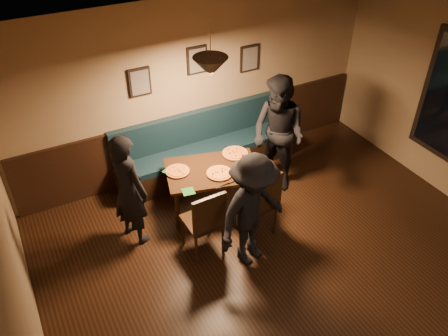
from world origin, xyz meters
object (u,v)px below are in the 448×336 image
object	(u,v)px
chair_near_right	(256,201)
diner_left	(129,190)
diner_right	(278,134)
soda_glass	(261,166)
chair_near_left	(202,219)
diner_front	(253,211)
booth_bench	(207,146)
tabasco_bottle	(243,157)
dining_table	(213,189)

from	to	relation	value
chair_near_right	diner_left	size ratio (longest dim) A/B	0.64
diner_right	soda_glass	bearing A→B (deg)	-70.37
chair_near_left	diner_front	size ratio (longest dim) A/B	0.64
booth_bench	tabasco_bottle	xyz separation A→B (m)	(0.15, -0.87, 0.26)
chair_near_left	chair_near_right	size ratio (longest dim) A/B	0.98
chair_near_right	soda_glass	xyz separation A→B (m)	(0.29, 0.37, 0.25)
chair_near_right	tabasco_bottle	world-z (taller)	chair_near_right
dining_table	diner_front	world-z (taller)	diner_front
diner_left	soda_glass	size ratio (longest dim) A/B	10.36
soda_glass	tabasco_bottle	world-z (taller)	soda_glass
diner_right	soda_glass	world-z (taller)	diner_right
chair_near_right	diner_front	world-z (taller)	diner_front
diner_right	soda_glass	distance (m)	0.69
diner_right	diner_left	bearing A→B (deg)	-104.63
diner_front	tabasco_bottle	xyz separation A→B (m)	(0.50, 1.12, -0.05)
diner_right	chair_near_left	bearing A→B (deg)	-82.36
booth_bench	diner_right	distance (m)	1.21
dining_table	diner_left	distance (m)	1.32
chair_near_left	diner_right	bearing A→B (deg)	22.90
diner_left	diner_front	size ratio (longest dim) A/B	1.03
diner_right	chair_near_right	bearing A→B (deg)	-64.24
dining_table	soda_glass	xyz separation A→B (m)	(0.59, -0.35, 0.43)
booth_bench	chair_near_right	bearing A→B (deg)	-91.26
diner_front	diner_right	bearing A→B (deg)	29.80
diner_right	tabasco_bottle	distance (m)	0.67
diner_front	soda_glass	distance (m)	1.00
chair_near_right	dining_table	bearing A→B (deg)	105.31
diner_left	soda_glass	world-z (taller)	diner_left
diner_left	tabasco_bottle	xyz separation A→B (m)	(1.72, 0.03, -0.07)
chair_near_left	diner_right	distance (m)	1.84
diner_left	soda_glass	xyz separation A→B (m)	(1.82, -0.31, -0.05)
soda_glass	tabasco_bottle	size ratio (longest dim) A/B	1.27
soda_glass	tabasco_bottle	distance (m)	0.35
diner_left	diner_front	xyz separation A→B (m)	(1.21, -1.09, -0.02)
diner_front	diner_left	bearing A→B (deg)	121.77
dining_table	diner_front	bearing A→B (deg)	-75.93
booth_bench	diner_front	world-z (taller)	diner_front
chair_near_right	diner_right	distance (m)	1.21
booth_bench	dining_table	size ratio (longest dim) A/B	2.30
dining_table	diner_right	world-z (taller)	diner_right
booth_bench	chair_near_right	distance (m)	1.57
booth_bench	diner_front	xyz separation A→B (m)	(-0.35, -1.99, 0.31)
dining_table	diner_right	xyz separation A→B (m)	(1.13, 0.06, 0.57)
dining_table	diner_front	xyz separation A→B (m)	(-0.02, -1.14, 0.46)
diner_right	diner_front	world-z (taller)	diner_right
diner_left	booth_bench	bearing A→B (deg)	-84.26
booth_bench	diner_left	world-z (taller)	diner_left
dining_table	chair_near_right	xyz separation A→B (m)	(0.30, -0.72, 0.18)
chair_near_right	diner_right	size ratio (longest dim) A/B	0.58
diner_left	diner_front	distance (m)	1.63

